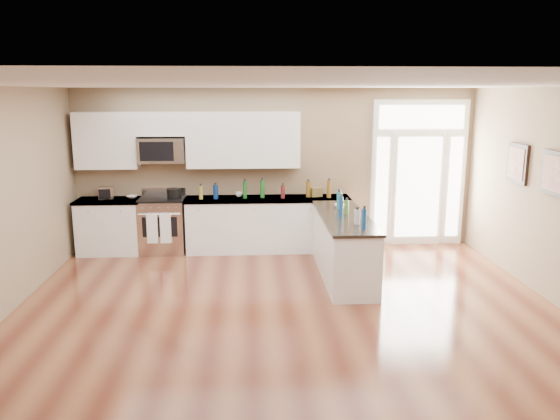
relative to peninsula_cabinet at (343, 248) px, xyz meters
name	(u,v)px	position (x,y,z in m)	size (l,w,h in m)	color
ground	(294,344)	(-0.93, -2.24, -0.43)	(8.00, 8.00, 0.00)	#582718
room_shell	(295,192)	(-0.93, -2.24, 1.27)	(8.00, 8.00, 8.00)	#8C7558
back_cabinet_left	(111,228)	(-3.80, 1.45, 0.00)	(1.10, 0.66, 0.94)	white
back_cabinet_right	(268,226)	(-1.08, 1.45, 0.00)	(2.85, 0.66, 0.94)	white
peninsula_cabinet	(343,248)	(0.00, 0.00, 0.00)	(0.69, 2.32, 0.94)	white
upper_cabinet_left	(106,141)	(-3.81, 1.59, 1.49)	(1.04, 0.33, 0.95)	white
upper_cabinet_right	(243,140)	(-1.50, 1.59, 1.49)	(1.94, 0.33, 0.95)	white
upper_cabinet_short	(161,124)	(-2.88, 1.59, 1.77)	(0.82, 0.33, 0.40)	white
microwave	(162,150)	(-2.88, 1.56, 1.33)	(0.78, 0.41, 0.42)	silver
entry_door	(418,173)	(1.62, 1.71, 0.87)	(1.70, 0.10, 2.60)	white
wall_art_near	(517,163)	(2.54, -0.04, 1.27)	(0.05, 0.58, 0.58)	black
wall_art_far	(554,173)	(2.54, -1.04, 1.27)	(0.05, 0.58, 0.58)	black
kitchen_range	(163,225)	(-2.90, 1.45, 0.05)	(0.76, 0.68, 1.08)	silver
stockpot	(174,193)	(-2.68, 1.42, 0.61)	(0.24, 0.24, 0.19)	black
toaster_oven	(106,193)	(-3.84, 1.49, 0.61)	(0.25, 0.19, 0.21)	silver
cardboard_box	(316,192)	(-0.23, 1.52, 0.58)	(0.19, 0.14, 0.16)	brown
bowl_left	(132,197)	(-3.42, 1.55, 0.53)	(0.17, 0.17, 0.04)	white
bowl_peninsula	(340,206)	(0.03, 0.55, 0.53)	(0.18, 0.18, 0.06)	white
cup_counter	(239,194)	(-1.58, 1.56, 0.55)	(0.11, 0.11, 0.09)	white
counter_bottles	(298,197)	(-0.62, 0.83, 0.63)	(2.41, 2.40, 0.32)	#19591E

